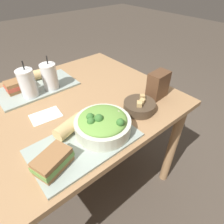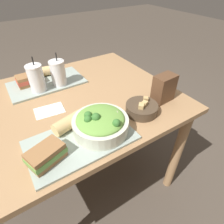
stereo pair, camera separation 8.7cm
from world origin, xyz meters
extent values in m
plane|color=#4C4238|center=(0.00, 0.00, 0.00)|extent=(12.00, 12.00, 0.00)
cube|color=#A37A51|center=(0.00, 0.00, 0.74)|extent=(1.26, 0.94, 0.03)
cylinder|color=#A37A51|center=(0.57, -0.41, 0.36)|extent=(0.06, 0.06, 0.73)
cylinder|color=#A37A51|center=(0.57, 0.41, 0.36)|extent=(0.06, 0.06, 0.73)
cube|color=#99A89E|center=(-0.04, -0.32, 0.76)|extent=(0.45, 0.26, 0.01)
cube|color=#99A89E|center=(-0.01, 0.25, 0.76)|extent=(0.45, 0.26, 0.01)
cylinder|color=beige|center=(0.06, -0.31, 0.80)|extent=(0.25, 0.25, 0.06)
ellipsoid|color=#6B9E42|center=(0.06, -0.31, 0.84)|extent=(0.21, 0.21, 0.04)
sphere|color=#427F38|center=(0.03, -0.32, 0.85)|extent=(0.03, 0.03, 0.03)
sphere|color=#38702D|center=(0.03, -0.32, 0.86)|extent=(0.04, 0.04, 0.04)
sphere|color=#38702D|center=(0.00, -0.31, 0.86)|extent=(0.03, 0.03, 0.03)
sphere|color=#38702D|center=(0.01, -0.28, 0.86)|extent=(0.03, 0.03, 0.03)
sphere|color=#38702D|center=(0.09, -0.39, 0.86)|extent=(0.03, 0.03, 0.03)
cube|color=beige|center=(0.11, -0.33, 0.85)|extent=(0.05, 0.04, 0.01)
cube|color=beige|center=(0.04, -0.29, 0.85)|extent=(0.05, 0.05, 0.01)
cube|color=beige|center=(0.04, -0.29, 0.85)|extent=(0.05, 0.06, 0.01)
cylinder|color=#473828|center=(0.30, -0.30, 0.78)|extent=(0.16, 0.16, 0.05)
cylinder|color=brown|center=(0.30, -0.30, 0.80)|extent=(0.15, 0.15, 0.01)
cube|color=tan|center=(0.28, -0.32, 0.82)|extent=(0.03, 0.03, 0.02)
cube|color=tan|center=(0.29, -0.31, 0.81)|extent=(0.03, 0.03, 0.02)
cube|color=tan|center=(0.31, -0.31, 0.82)|extent=(0.03, 0.03, 0.02)
cube|color=tan|center=(0.28, -0.32, 0.82)|extent=(0.03, 0.03, 0.02)
cube|color=tan|center=(0.34, -0.29, 0.82)|extent=(0.03, 0.03, 0.02)
cube|color=olive|center=(-0.20, -0.35, 0.78)|extent=(0.15, 0.12, 0.02)
cube|color=#6B9E47|center=(-0.20, -0.35, 0.80)|extent=(0.16, 0.12, 0.02)
cube|color=olive|center=(-0.20, -0.35, 0.82)|extent=(0.15, 0.12, 0.02)
cylinder|color=tan|center=(-0.06, -0.22, 0.80)|extent=(0.16, 0.10, 0.06)
cylinder|color=beige|center=(0.01, -0.20, 0.80)|extent=(0.02, 0.06, 0.06)
cube|color=olive|center=(-0.11, 0.28, 0.78)|extent=(0.14, 0.09, 0.02)
cube|color=#C64C38|center=(-0.11, 0.28, 0.80)|extent=(0.14, 0.09, 0.02)
cube|color=olive|center=(-0.11, 0.28, 0.82)|extent=(0.14, 0.09, 0.02)
cylinder|color=tan|center=(0.01, 0.34, 0.80)|extent=(0.11, 0.07, 0.06)
cylinder|color=beige|center=(0.06, 0.34, 0.80)|extent=(0.01, 0.06, 0.06)
cylinder|color=silver|center=(-0.08, 0.18, 0.84)|extent=(0.09, 0.09, 0.15)
cylinder|color=black|center=(-0.08, 0.18, 0.83)|extent=(0.08, 0.08, 0.12)
cylinder|color=white|center=(-0.08, 0.18, 0.92)|extent=(0.09, 0.09, 0.01)
cylinder|color=black|center=(-0.07, 0.18, 0.95)|extent=(0.01, 0.01, 0.06)
cylinder|color=silver|center=(0.05, 0.18, 0.84)|extent=(0.09, 0.09, 0.14)
cylinder|color=maroon|center=(0.05, 0.18, 0.83)|extent=(0.08, 0.08, 0.12)
cylinder|color=white|center=(0.05, 0.18, 0.92)|extent=(0.09, 0.09, 0.01)
cylinder|color=black|center=(0.06, 0.18, 0.94)|extent=(0.01, 0.01, 0.06)
cube|color=brown|center=(0.47, -0.28, 0.83)|extent=(0.12, 0.08, 0.15)
cube|color=white|center=(-0.09, -0.03, 0.76)|extent=(0.16, 0.12, 0.00)
camera|label=1|loc=(-0.30, -0.80, 1.36)|focal=30.00mm
camera|label=2|loc=(-0.23, -0.85, 1.36)|focal=30.00mm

